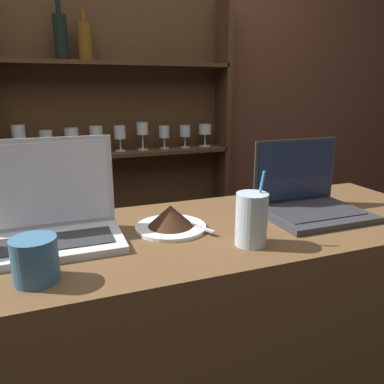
{
  "coord_description": "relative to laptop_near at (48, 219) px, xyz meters",
  "views": [
    {
      "loc": [
        -0.27,
        -0.63,
        1.33
      ],
      "look_at": [
        0.08,
        0.29,
        1.05
      ],
      "focal_mm": 35.0,
      "sensor_mm": 36.0,
      "label": 1
    }
  ],
  "objects": [
    {
      "name": "back_shelf",
      "position": [
        0.36,
        1.08,
        -0.07
      ],
      "size": [
        1.21,
        0.18,
        1.81
      ],
      "color": "#472D19",
      "rests_on": "ground_plane"
    },
    {
      "name": "cake_plate",
      "position": [
        0.31,
        -0.02,
        -0.03
      ],
      "size": [
        0.2,
        0.2,
        0.07
      ],
      "color": "white",
      "rests_on": "bar_counter"
    },
    {
      "name": "bar_counter",
      "position": [
        0.3,
        -0.05,
        -0.54
      ],
      "size": [
        1.72,
        0.53,
        0.95
      ],
      "color": "brown",
      "rests_on": "ground_plane"
    },
    {
      "name": "water_glass",
      "position": [
        0.47,
        -0.19,
        0.0
      ],
      "size": [
        0.08,
        0.08,
        0.19
      ],
      "color": "silver",
      "rests_on": "bar_counter"
    },
    {
      "name": "laptop_near",
      "position": [
        0.0,
        0.0,
        0.0
      ],
      "size": [
        0.35,
        0.2,
        0.26
      ],
      "color": "silver",
      "rests_on": "bar_counter"
    },
    {
      "name": "laptop_far",
      "position": [
        0.75,
        -0.04,
        -0.01
      ],
      "size": [
        0.3,
        0.23,
        0.22
      ],
      "color": "#333338",
      "rests_on": "bar_counter"
    },
    {
      "name": "back_wall",
      "position": [
        0.3,
        1.16,
        0.33
      ],
      "size": [
        7.0,
        0.06,
        2.7
      ],
      "color": "brown",
      "rests_on": "ground_plane"
    },
    {
      "name": "coffee_cup",
      "position": [
        -0.03,
        -0.2,
        -0.02
      ],
      "size": [
        0.09,
        0.09,
        0.09
      ],
      "color": "#38668C",
      "rests_on": "bar_counter"
    }
  ]
}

